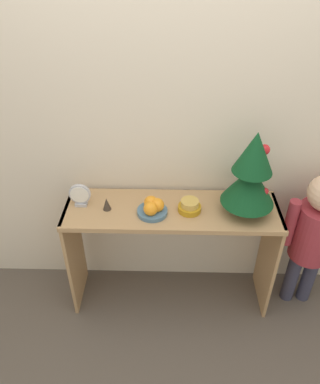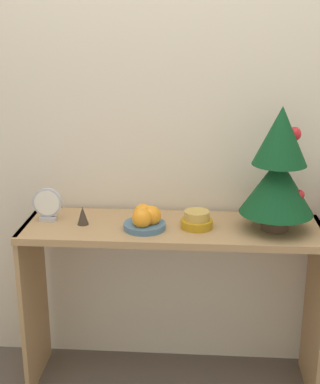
% 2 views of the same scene
% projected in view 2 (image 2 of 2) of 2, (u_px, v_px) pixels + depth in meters
% --- Properties ---
extents(back_wall, '(7.00, 0.05, 2.50)m').
position_uv_depth(back_wall, '(176.00, 106.00, 2.35)').
color(back_wall, beige).
rests_on(back_wall, ground_plane).
extents(console_table, '(1.28, 0.38, 0.78)m').
position_uv_depth(console_table, '(172.00, 263.00, 2.32)').
color(console_table, tan).
rests_on(console_table, ground_plane).
extents(mini_tree, '(0.30, 0.30, 0.51)m').
position_uv_depth(mini_tree, '(279.00, 169.00, 2.15)').
color(mini_tree, '#4C3828').
rests_on(mini_tree, console_table).
extents(fruit_bowl, '(0.18, 0.18, 0.10)m').
position_uv_depth(fruit_bowl, '(145.00, 219.00, 2.22)').
color(fruit_bowl, '#476B84').
rests_on(fruit_bowl, console_table).
extents(singing_bowl, '(0.14, 0.14, 0.07)m').
position_uv_depth(singing_bowl, '(197.00, 220.00, 2.23)').
color(singing_bowl, '#B78419').
rests_on(singing_bowl, console_table).
extents(desk_clock, '(0.13, 0.04, 0.15)m').
position_uv_depth(desk_clock, '(48.00, 205.00, 2.30)').
color(desk_clock, '#B2B2B7').
rests_on(desk_clock, console_table).
extents(figurine, '(0.05, 0.05, 0.08)m').
position_uv_depth(figurine, '(83.00, 216.00, 2.27)').
color(figurine, '#382D23').
rests_on(figurine, console_table).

